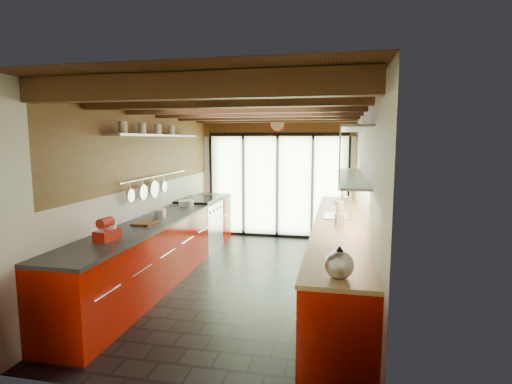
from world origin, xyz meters
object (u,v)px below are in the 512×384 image
paper_towel (339,210)px  stand_mixer (107,231)px  kettle (339,263)px  soap_bottle (339,217)px  bowl (339,202)px

paper_towel → stand_mixer: bearing=-144.2°
kettle → soap_bottle: bearing=90.0°
kettle → paper_towel: size_ratio=1.14×
kettle → soap_bottle: size_ratio=1.48×
stand_mixer → paper_towel: size_ratio=1.09×
bowl → soap_bottle: bearing=-90.0°
paper_towel → bowl: size_ratio=1.36×
paper_towel → soap_bottle: size_ratio=1.30×
soap_bottle → bowl: bearing=90.0°
kettle → bowl: kettle is taller
bowl → stand_mixer: bearing=-128.6°
kettle → bowl: 3.90m
stand_mixer → soap_bottle: size_ratio=1.41×
kettle → soap_bottle: (0.00, 2.06, -0.01)m
stand_mixer → kettle: kettle is taller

